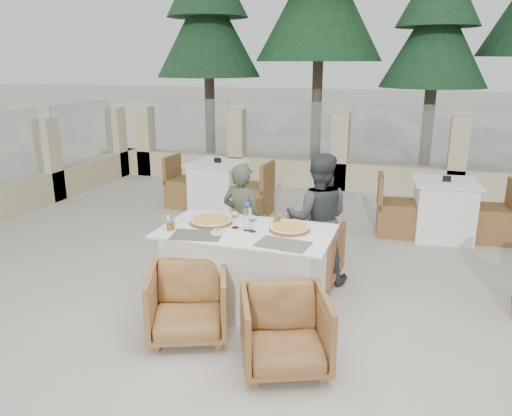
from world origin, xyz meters
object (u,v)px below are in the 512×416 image
(pizza_left, at_px, (211,220))
(armchair_far_right, at_px, (307,252))
(water_bottle, at_px, (247,216))
(beer_glass_left, at_px, (170,222))
(bg_table_a, at_px, (218,187))
(diner_left, at_px, (242,220))
(beer_glass_right, at_px, (277,216))
(bg_table_b, at_px, (443,210))
(dining_table, at_px, (246,268))
(armchair_near_right, at_px, (285,331))
(armchair_far_left, at_px, (241,248))
(armchair_near_left, at_px, (188,303))
(olive_dish, at_px, (219,231))
(diner_right, at_px, (318,219))
(wine_glass_near, at_px, (253,222))
(wine_glass_centre, at_px, (235,219))
(pizza_right, at_px, (289,228))

(pizza_left, xyz_separation_m, armchair_far_right, (0.81, 0.66, -0.48))
(water_bottle, bearing_deg, beer_glass_left, -162.71)
(bg_table_a, bearing_deg, diner_left, -57.54)
(beer_glass_right, relative_size, bg_table_b, 0.09)
(dining_table, height_order, armchair_near_right, dining_table)
(pizza_left, relative_size, beer_glass_left, 2.70)
(armchair_far_left, bearing_deg, armchair_near_left, 67.42)
(olive_dish, xyz_separation_m, bg_table_b, (2.05, 2.83, -0.41))
(armchair_near_left, xyz_separation_m, diner_right, (0.81, 1.46, 0.39))
(armchair_near_left, relative_size, bg_table_b, 0.41)
(beer_glass_right, bearing_deg, armchair_near_left, -118.10)
(dining_table, relative_size, wine_glass_near, 8.70)
(wine_glass_near, xyz_separation_m, armchair_near_right, (0.54, -0.83, -0.56))
(wine_glass_centre, bearing_deg, pizza_right, 8.72)
(beer_glass_right, height_order, olive_dish, beer_glass_right)
(wine_glass_centre, distance_m, olive_dish, 0.23)
(beer_glass_left, xyz_separation_m, diner_right, (1.19, 0.99, -0.15))
(pizza_right, distance_m, olive_dish, 0.65)
(pizza_left, height_order, bg_table_a, pizza_left)
(armchair_far_right, bearing_deg, armchair_near_left, 67.31)
(dining_table, bearing_deg, wine_glass_near, -18.97)
(bg_table_a, bearing_deg, wine_glass_centre, -60.55)
(armchair_near_right, bearing_deg, bg_table_a, 96.03)
(olive_dish, xyz_separation_m, bg_table_a, (-1.28, 3.08, -0.41))
(pizza_left, distance_m, armchair_far_left, 0.81)
(armchair_far_right, height_order, armchair_near_left, armchair_far_right)
(armchair_near_left, bearing_deg, bg_table_a, 86.32)
(pizza_left, bearing_deg, armchair_far_right, 39.21)
(water_bottle, relative_size, armchair_near_left, 0.40)
(water_bottle, bearing_deg, pizza_left, 167.77)
(armchair_far_right, bearing_deg, diner_right, -160.27)
(dining_table, bearing_deg, pizza_right, 15.62)
(beer_glass_right, relative_size, diner_left, 0.11)
(armchair_far_right, relative_size, diner_right, 0.50)
(armchair_far_left, bearing_deg, diner_left, 133.81)
(pizza_right, relative_size, diner_right, 0.27)
(water_bottle, bearing_deg, beer_glass_right, 53.14)
(armchair_far_right, distance_m, diner_left, 0.78)
(wine_glass_centre, relative_size, bg_table_b, 0.11)
(beer_glass_left, bearing_deg, diner_left, 67.97)
(beer_glass_right, relative_size, armchair_far_left, 0.22)
(armchair_near_left, distance_m, bg_table_a, 3.78)
(pizza_left, distance_m, water_bottle, 0.43)
(water_bottle, distance_m, diner_left, 0.82)
(pizza_right, height_order, armchair_near_right, pizza_right)
(beer_glass_right, height_order, bg_table_b, beer_glass_right)
(pizza_left, height_order, water_bottle, water_bottle)
(olive_dish, relative_size, bg_table_a, 0.07)
(armchair_near_left, relative_size, bg_table_a, 0.41)
(armchair_far_left, bearing_deg, wine_glass_centre, 82.23)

